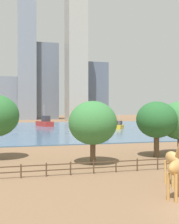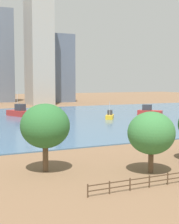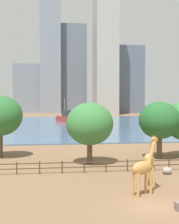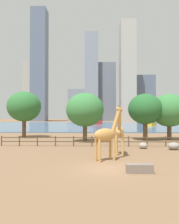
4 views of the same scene
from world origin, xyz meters
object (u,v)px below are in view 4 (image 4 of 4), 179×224
at_px(tree_center_broad, 85,110).
at_px(boat_barge, 152,123).
at_px(boulder_by_pole, 174,146).
at_px(tree_left_large, 145,109).
at_px(tree_left_small, 24,107).
at_px(tree_right_tall, 169,110).
at_px(giraffe_tall, 107,134).
at_px(feeding_trough, 140,168).
at_px(boat_ferry, 96,121).
at_px(giraffe_companion, 119,132).
at_px(boulder_near_fence, 143,145).

distance_m(tree_center_broad, boat_barge, 57.84).
xyz_separation_m(boulder_by_pole, tree_left_large, (-1.02, 9.82, 4.55)).
xyz_separation_m(boulder_by_pole, tree_left_small, (-21.77, 13.35, 5.13)).
distance_m(tree_right_tall, boat_barge, 50.59).
bearing_deg(giraffe_tall, tree_center_broad, 70.43).
xyz_separation_m(feeding_trough, tree_center_broad, (-4.58, 17.79, 4.50)).
bearing_deg(giraffe_tall, boulder_by_pole, 8.32).
relative_size(feeding_trough, boat_ferry, 0.19).
relative_size(boulder_by_pole, tree_right_tall, 0.17).
bearing_deg(boat_barge, giraffe_tall, 15.80).
height_order(tree_left_large, tree_right_tall, tree_right_tall).
xyz_separation_m(giraffe_tall, tree_left_large, (6.98, 16.17, 2.71)).
bearing_deg(boulder_by_pole, tree_right_tall, 73.95).
height_order(giraffe_companion, tree_center_broad, tree_center_broad).
distance_m(tree_left_large, boat_ferry, 69.67).
bearing_deg(boat_ferry, boulder_near_fence, 163.31).
bearing_deg(tree_right_tall, giraffe_tall, -123.06).
xyz_separation_m(tree_right_tall, tree_left_small, (-24.82, 2.73, 0.77)).
distance_m(boulder_by_pole, tree_center_broad, 13.60).
relative_size(giraffe_tall, tree_center_broad, 0.66).
relative_size(giraffe_companion, tree_right_tall, 0.64).
relative_size(boulder_by_pole, feeding_trough, 0.72).
bearing_deg(boulder_by_pole, tree_left_small, 148.47).
bearing_deg(tree_left_large, boulder_near_fence, -104.25).
relative_size(feeding_trough, tree_center_broad, 0.24).
bearing_deg(tree_center_broad, giraffe_tall, -79.42).
bearing_deg(giraffe_companion, boat_ferry, -171.17).
bearing_deg(boulder_by_pole, feeding_trough, -119.86).
height_order(feeding_trough, boat_barge, boat_barge).
distance_m(giraffe_companion, tree_right_tall, 17.20).
bearing_deg(boat_ferry, tree_center_broad, 157.89).
distance_m(feeding_trough, tree_center_broad, 18.91).
distance_m(giraffe_companion, boulder_by_pole, 7.63).
height_order(giraffe_companion, boulder_near_fence, giraffe_companion).
bearing_deg(boat_barge, boulder_near_fence, 17.97).
bearing_deg(tree_center_broad, tree_right_tall, 13.46).
bearing_deg(boat_barge, tree_center_broad, 9.27).
relative_size(giraffe_tall, boulder_near_fence, 4.85).
bearing_deg(boulder_near_fence, boulder_by_pole, -13.77).
height_order(tree_center_broad, boat_ferry, boat_ferry).
distance_m(boulder_near_fence, tree_right_tall, 12.51).
bearing_deg(tree_right_tall, boat_ferry, 99.91).
distance_m(feeding_trough, boat_barge, 73.02).
bearing_deg(tree_center_broad, boulder_by_pole, -34.91).
bearing_deg(tree_left_large, giraffe_tall, -113.33).
height_order(tree_right_tall, boat_ferry, boat_ferry).
height_order(feeding_trough, tree_right_tall, tree_right_tall).
relative_size(giraffe_tall, tree_right_tall, 0.65).
distance_m(feeding_trough, boat_ferry, 89.43).
height_order(giraffe_tall, tree_center_broad, tree_center_broad).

